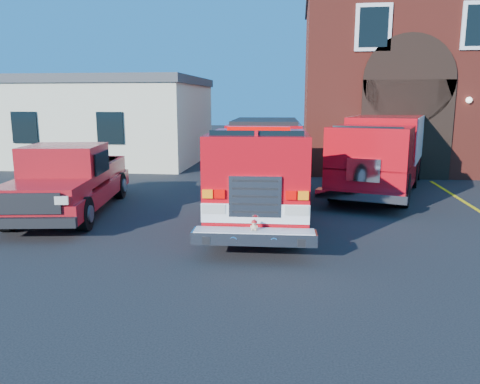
# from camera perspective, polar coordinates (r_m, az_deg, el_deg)

# --- Properties ---
(ground) EXTENTS (100.00, 100.00, 0.00)m
(ground) POSITION_cam_1_polar(r_m,az_deg,el_deg) (11.28, 0.76, -5.32)
(ground) COLOR black
(ground) RESTS_ON ground
(parking_stripe_mid) EXTENTS (0.12, 3.00, 0.01)m
(parking_stripe_mid) POSITION_cam_1_polar(r_m,az_deg,el_deg) (16.00, 26.34, -1.55)
(parking_stripe_mid) COLOR #E2BD0B
(parking_stripe_mid) RESTS_ON ground
(parking_stripe_far) EXTENTS (0.12, 3.00, 0.01)m
(parking_stripe_far) POSITION_cam_1_polar(r_m,az_deg,el_deg) (18.80, 23.41, 0.43)
(parking_stripe_far) COLOR #E2BD0B
(parking_stripe_far) RESTS_ON ground
(fire_station) EXTENTS (15.20, 10.20, 8.45)m
(fire_station) POSITION_cam_1_polar(r_m,az_deg,el_deg) (25.95, 25.24, 12.43)
(fire_station) COLOR maroon
(fire_station) RESTS_ON ground
(side_building) EXTENTS (10.20, 8.20, 4.35)m
(side_building) POSITION_cam_1_polar(r_m,az_deg,el_deg) (25.86, -16.27, 8.49)
(side_building) COLOR beige
(side_building) RESTS_ON ground
(fire_engine) EXTENTS (2.68, 8.56, 2.61)m
(fire_engine) POSITION_cam_1_polar(r_m,az_deg,el_deg) (13.36, 2.79, 3.19)
(fire_engine) COLOR black
(fire_engine) RESTS_ON ground
(pickup_truck) EXTENTS (3.08, 6.30, 1.98)m
(pickup_truck) POSITION_cam_1_polar(r_m,az_deg,el_deg) (14.22, -20.05, 1.31)
(pickup_truck) COLOR black
(pickup_truck) RESTS_ON ground
(secondary_truck) EXTENTS (4.69, 8.39, 2.60)m
(secondary_truck) POSITION_cam_1_polar(r_m,az_deg,el_deg) (17.61, 16.91, 4.86)
(secondary_truck) COLOR black
(secondary_truck) RESTS_ON ground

